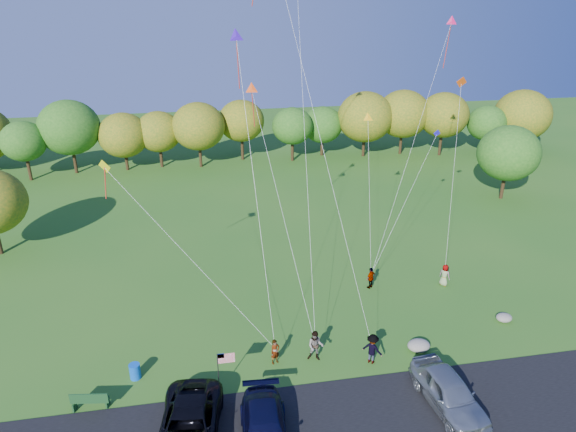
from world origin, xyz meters
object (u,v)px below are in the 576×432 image
flyer_c (372,349)px  minivan_silver (449,392)px  flyer_e (445,275)px  trash_barrel (135,371)px  flyer_a (275,352)px  flyer_b (315,346)px  minivan_dark (189,428)px  minivan_navy (265,431)px  park_bench (90,401)px  flyer_d (371,278)px

flyer_c → minivan_silver: bearing=165.0°
flyer_e → trash_barrel: (-20.72, -6.07, -0.37)m
flyer_a → flyer_b: size_ratio=0.82×
minivan_dark → flyer_b: flyer_b is taller
minivan_dark → flyer_c: bearing=29.0°
trash_barrel → minivan_navy: bearing=-42.3°
flyer_e → minivan_dark: bearing=85.3°
minivan_navy → park_bench: size_ratio=2.81×
flyer_d → trash_barrel: (-15.46, -6.64, -0.36)m
flyer_a → flyer_b: (2.28, -0.12, 0.16)m
trash_barrel → minivan_silver: bearing=-17.6°
minivan_dark → flyer_b: size_ratio=3.21×
flyer_a → flyer_d: flyer_d is taller
park_bench → trash_barrel: 2.80m
flyer_b → flyer_e: 12.52m
flyer_a → minivan_silver: bearing=-55.7°
flyer_c → flyer_e: size_ratio=1.13×
minivan_silver → flyer_d: 11.59m
flyer_a → flyer_c: 5.43m
minivan_navy → flyer_e: flyer_e is taller
minivan_navy → flyer_a: (1.35, 5.59, -0.06)m
minivan_navy → flyer_b: 6.57m
minivan_navy → flyer_d: minivan_navy is taller
flyer_d → flyer_e: 5.29m
flyer_a → minivan_navy: bearing=-128.1°
flyer_b → park_bench: size_ratio=0.99×
minivan_dark → flyer_b: 8.47m
flyer_b → minivan_dark: bearing=-127.9°
flyer_a → trash_barrel: size_ratio=1.75×
minivan_dark → minivan_navy: (3.39, -0.74, -0.06)m
flyer_b → park_bench: 12.02m
flyer_c → park_bench: flyer_c is taller
minivan_navy → flyer_d: size_ratio=3.33×
flyer_a → flyer_b: flyer_b is taller
flyer_d → park_bench: bearing=-9.2°
flyer_b → flyer_c: flyer_b is taller
minivan_silver → flyer_c: (-2.63, 3.94, -0.02)m
minivan_navy → flyer_a: 5.75m
minivan_dark → flyer_e: minivan_dark is taller
flyer_c → flyer_e: flyer_c is taller
flyer_b → flyer_a: bearing=-164.8°
minivan_silver → flyer_c: bearing=117.8°
flyer_b → park_bench: flyer_b is taller
flyer_e → flyer_d: bearing=47.4°
minivan_dark → minivan_silver: minivan_silver is taller
minivan_dark → flyer_c: (10.09, 3.94, 0.02)m
flyer_a → park_bench: 9.79m
trash_barrel → flyer_e: bearing=16.3°
flyer_e → park_bench: flyer_e is taller
flyer_e → park_bench: bearing=73.1°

